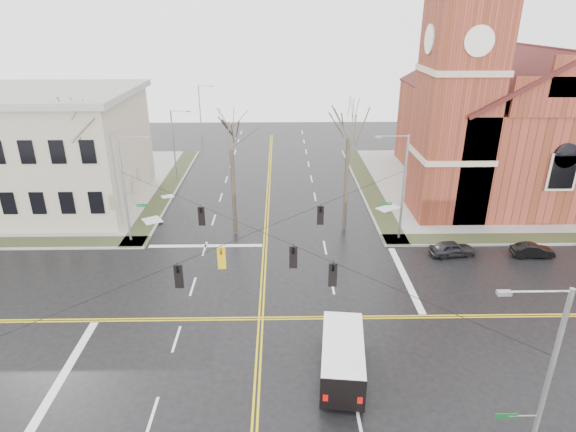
{
  "coord_description": "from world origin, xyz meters",
  "views": [
    {
      "loc": [
        1.28,
        -25.79,
        18.03
      ],
      "look_at": [
        1.85,
        6.0,
        4.58
      ],
      "focal_mm": 30.0,
      "sensor_mm": 36.0,
      "label": 1
    }
  ],
  "objects_px": {
    "signal_pole_se": "(543,383)",
    "streetlight_north_b": "(201,110)",
    "parked_car_b": "(532,250)",
    "signal_pole_ne": "(402,185)",
    "parked_car_a": "(452,249)",
    "streetlight_north_a": "(175,142)",
    "cargo_van": "(342,353)",
    "tree_nw_far": "(77,133)",
    "tree_nw_near": "(231,144)",
    "church": "(502,112)",
    "tree_ne": "(349,132)",
    "signal_pole_nw": "(126,187)"
  },
  "relations": [
    {
      "from": "cargo_van",
      "to": "parked_car_b",
      "type": "height_order",
      "value": "cargo_van"
    },
    {
      "from": "church",
      "to": "tree_nw_near",
      "type": "xyz_separation_m",
      "value": [
        -27.46,
        -11.74,
        -0.34
      ]
    },
    {
      "from": "streetlight_north_a",
      "to": "tree_nw_near",
      "type": "relative_size",
      "value": 0.72
    },
    {
      "from": "church",
      "to": "parked_car_a",
      "type": "xyz_separation_m",
      "value": [
        -9.7,
        -16.35,
        -7.82
      ]
    },
    {
      "from": "parked_car_b",
      "to": "tree_nw_near",
      "type": "height_order",
      "value": "tree_nw_near"
    },
    {
      "from": "cargo_van",
      "to": "tree_nw_far",
      "type": "xyz_separation_m",
      "value": [
        -19.95,
        18.7,
        7.68
      ]
    },
    {
      "from": "signal_pole_se",
      "to": "tree_ne",
      "type": "xyz_separation_m",
      "value": [
        -4.26,
        25.31,
        3.92
      ]
    },
    {
      "from": "church",
      "to": "parked_car_b",
      "type": "distance_m",
      "value": 18.73
    },
    {
      "from": "cargo_van",
      "to": "tree_ne",
      "type": "bearing_deg",
      "value": 89.13
    },
    {
      "from": "streetlight_north_a",
      "to": "tree_nw_far",
      "type": "bearing_deg",
      "value": -108.24
    },
    {
      "from": "signal_pole_se",
      "to": "tree_nw_far",
      "type": "relative_size",
      "value": 0.73
    },
    {
      "from": "streetlight_north_a",
      "to": "parked_car_a",
      "type": "bearing_deg",
      "value": -37.26
    },
    {
      "from": "signal_pole_ne",
      "to": "signal_pole_se",
      "type": "height_order",
      "value": "same"
    },
    {
      "from": "church",
      "to": "tree_nw_far",
      "type": "bearing_deg",
      "value": -164.46
    },
    {
      "from": "signal_pole_ne",
      "to": "parked_car_b",
      "type": "bearing_deg",
      "value": -18.43
    },
    {
      "from": "signal_pole_se",
      "to": "tree_nw_far",
      "type": "xyz_separation_m",
      "value": [
        -26.71,
        25.12,
        4.0
      ]
    },
    {
      "from": "parked_car_a",
      "to": "parked_car_b",
      "type": "xyz_separation_m",
      "value": [
        6.37,
        -0.3,
        -0.07
      ]
    },
    {
      "from": "streetlight_north_b",
      "to": "parked_car_b",
      "type": "distance_m",
      "value": 51.33
    },
    {
      "from": "streetlight_north_b",
      "to": "tree_nw_near",
      "type": "distance_m",
      "value": 36.03
    },
    {
      "from": "parked_car_b",
      "to": "signal_pole_ne",
      "type": "bearing_deg",
      "value": 73.05
    },
    {
      "from": "signal_pole_se",
      "to": "streetlight_north_a",
      "type": "xyz_separation_m",
      "value": [
        -21.97,
        39.5,
        -0.48
      ]
    },
    {
      "from": "signal_pole_ne",
      "to": "tree_nw_far",
      "type": "distance_m",
      "value": 27.09
    },
    {
      "from": "streetlight_north_a",
      "to": "parked_car_b",
      "type": "xyz_separation_m",
      "value": [
        32.09,
        -19.87,
        -3.92
      ]
    },
    {
      "from": "signal_pole_ne",
      "to": "signal_pole_se",
      "type": "relative_size",
      "value": 1.0
    },
    {
      "from": "signal_pole_se",
      "to": "streetlight_north_b",
      "type": "relative_size",
      "value": 1.12
    },
    {
      "from": "church",
      "to": "tree_ne",
      "type": "height_order",
      "value": "church"
    },
    {
      "from": "streetlight_north_b",
      "to": "tree_ne",
      "type": "distance_m",
      "value": 38.76
    },
    {
      "from": "signal_pole_se",
      "to": "streetlight_north_b",
      "type": "bearing_deg",
      "value": 110.27
    },
    {
      "from": "tree_nw_far",
      "to": "tree_nw_near",
      "type": "relative_size",
      "value": 1.11
    },
    {
      "from": "signal_pole_ne",
      "to": "cargo_van",
      "type": "relative_size",
      "value": 1.53
    },
    {
      "from": "signal_pole_ne",
      "to": "signal_pole_se",
      "type": "xyz_separation_m",
      "value": [
        0.0,
        -23.0,
        0.0
      ]
    },
    {
      "from": "church",
      "to": "cargo_van",
      "type": "relative_size",
      "value": 4.67
    },
    {
      "from": "streetlight_north_b",
      "to": "cargo_van",
      "type": "bearing_deg",
      "value": -74.01
    },
    {
      "from": "tree_ne",
      "to": "cargo_van",
      "type": "bearing_deg",
      "value": -97.53
    },
    {
      "from": "streetlight_north_a",
      "to": "parked_car_b",
      "type": "relative_size",
      "value": 2.43
    },
    {
      "from": "streetlight_north_a",
      "to": "signal_pole_ne",
      "type": "bearing_deg",
      "value": -36.9
    },
    {
      "from": "streetlight_north_a",
      "to": "tree_ne",
      "type": "distance_m",
      "value": 23.12
    },
    {
      "from": "cargo_van",
      "to": "parked_car_a",
      "type": "bearing_deg",
      "value": 58.81
    },
    {
      "from": "signal_pole_ne",
      "to": "streetlight_north_a",
      "type": "bearing_deg",
      "value": 143.1
    },
    {
      "from": "cargo_van",
      "to": "parked_car_b",
      "type": "xyz_separation_m",
      "value": [
        16.87,
        13.21,
        -0.73
      ]
    },
    {
      "from": "church",
      "to": "parked_car_b",
      "type": "xyz_separation_m",
      "value": [
        -3.33,
        -16.65,
        -7.89
      ]
    },
    {
      "from": "signal_pole_ne",
      "to": "parked_car_a",
      "type": "height_order",
      "value": "signal_pole_ne"
    },
    {
      "from": "tree_nw_near",
      "to": "streetlight_north_a",
      "type": "bearing_deg",
      "value": 118.01
    },
    {
      "from": "parked_car_a",
      "to": "tree_nw_near",
      "type": "relative_size",
      "value": 0.32
    },
    {
      "from": "streetlight_north_a",
      "to": "cargo_van",
      "type": "height_order",
      "value": "streetlight_north_a"
    },
    {
      "from": "streetlight_north_a",
      "to": "tree_ne",
      "type": "xyz_separation_m",
      "value": [
        17.71,
        -14.19,
        4.4
      ]
    },
    {
      "from": "church",
      "to": "signal_pole_nw",
      "type": "relative_size",
      "value": 3.06
    },
    {
      "from": "church",
      "to": "signal_pole_ne",
      "type": "relative_size",
      "value": 3.06
    },
    {
      "from": "signal_pole_ne",
      "to": "signal_pole_se",
      "type": "distance_m",
      "value": 23.0
    },
    {
      "from": "signal_pole_nw",
      "to": "tree_nw_far",
      "type": "height_order",
      "value": "tree_nw_far"
    }
  ]
}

